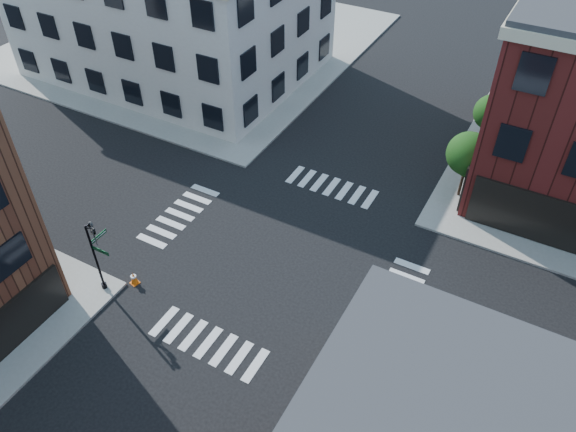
% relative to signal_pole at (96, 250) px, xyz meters
% --- Properties ---
extents(ground, '(120.00, 120.00, 0.00)m').
position_rel_signal_pole_xyz_m(ground, '(6.72, 6.68, -2.86)').
color(ground, black).
rests_on(ground, ground).
extents(sidewalk_nw, '(30.00, 30.00, 0.15)m').
position_rel_signal_pole_xyz_m(sidewalk_nw, '(-14.28, 27.68, -2.78)').
color(sidewalk_nw, gray).
rests_on(sidewalk_nw, ground).
extents(building_nw, '(22.00, 16.00, 11.00)m').
position_rel_signal_pole_xyz_m(building_nw, '(-12.28, 22.68, 2.64)').
color(building_nw, beige).
rests_on(building_nw, ground).
extents(tree_near, '(2.69, 2.69, 4.49)m').
position_rel_signal_pole_xyz_m(tree_near, '(14.28, 16.65, 0.30)').
color(tree_near, black).
rests_on(tree_near, ground).
extents(tree_far, '(2.43, 2.43, 4.07)m').
position_rel_signal_pole_xyz_m(tree_far, '(14.28, 22.65, 0.02)').
color(tree_far, black).
rests_on(tree_far, ground).
extents(signal_pole, '(1.29, 1.24, 4.60)m').
position_rel_signal_pole_xyz_m(signal_pole, '(0.00, 0.00, 0.00)').
color(signal_pole, black).
rests_on(signal_pole, ground).
extents(box_truck, '(7.77, 2.74, 3.46)m').
position_rel_signal_pole_xyz_m(box_truck, '(16.57, 1.94, -1.06)').
color(box_truck, white).
rests_on(box_truck, ground).
extents(traffic_cone, '(0.53, 0.53, 0.80)m').
position_rel_signal_pole_xyz_m(traffic_cone, '(1.02, 0.98, -2.47)').
color(traffic_cone, '#FF630B').
rests_on(traffic_cone, ground).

